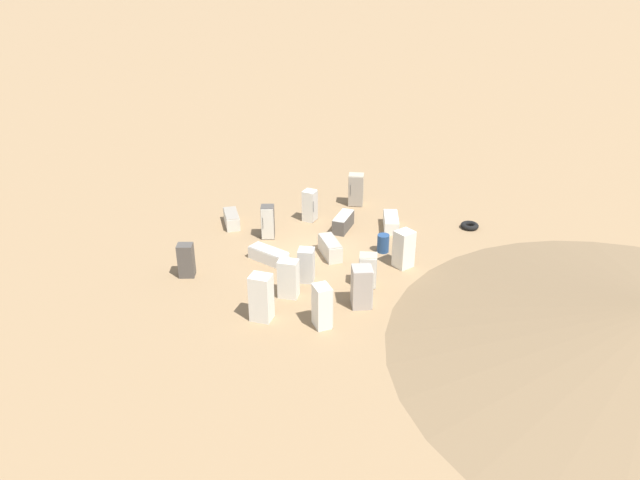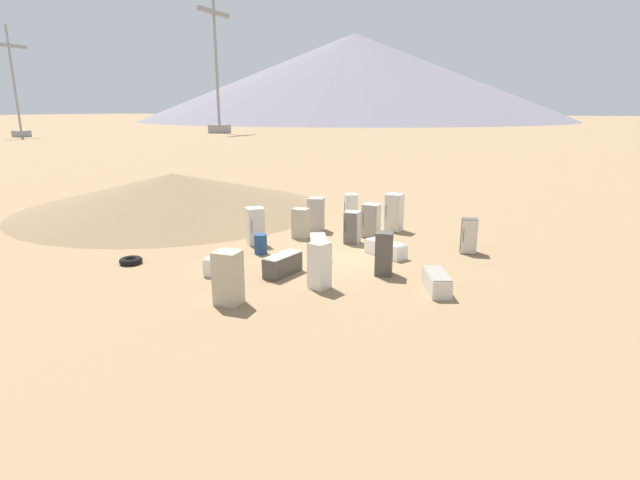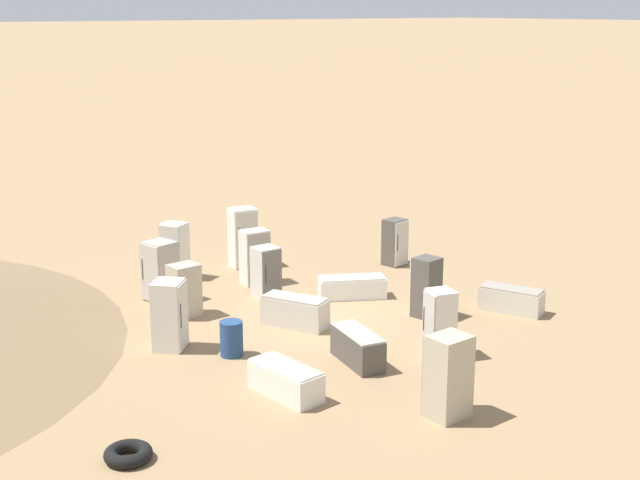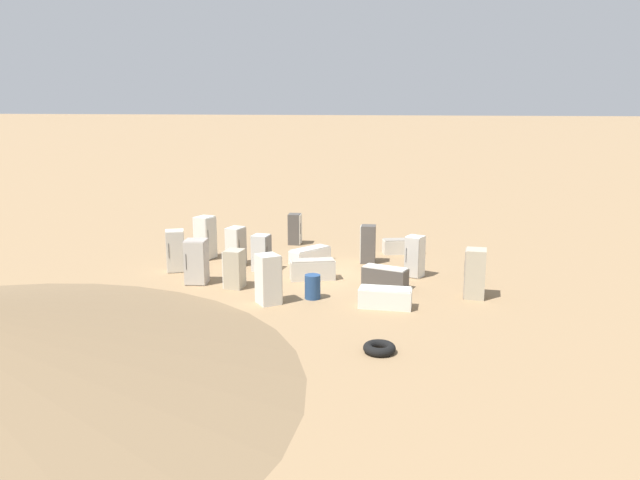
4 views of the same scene
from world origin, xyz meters
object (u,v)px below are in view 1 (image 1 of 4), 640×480
object	(u,v)px
discarded_fridge_3	(356,190)
rusty_barrel	(383,243)
discarded_fridge_2	(330,248)
discarded_fridge_6	(268,222)
discarded_fridge_4	(362,287)
discarded_fridge_9	(186,260)
discarded_fridge_11	(343,222)
discarded_fridge_0	(306,265)
discarded_fridge_10	(322,306)
discarded_fridge_14	(404,249)
discarded_fridge_15	(368,270)
discarded_fridge_13	(261,297)
discarded_fridge_1	(232,219)
discarded_fridge_8	(289,278)
discarded_fridge_7	(310,206)
discarded_fridge_5	(391,222)
discarded_fridge_12	(269,255)
scrap_tire	(470,226)

from	to	relation	value
discarded_fridge_3	rusty_barrel	size ratio (longest dim) A/B	2.03
discarded_fridge_2	discarded_fridge_6	bearing A→B (deg)	-49.86
discarded_fridge_4	discarded_fridge_9	distance (m)	7.71
discarded_fridge_4	discarded_fridge_11	size ratio (longest dim) A/B	0.96
discarded_fridge_0	discarded_fridge_6	size ratio (longest dim) A/B	0.91
discarded_fridge_10	discarded_fridge_14	distance (m)	5.88
discarded_fridge_15	discarded_fridge_13	bearing A→B (deg)	36.21
discarded_fridge_1	discarded_fridge_3	distance (m)	6.92
discarded_fridge_0	discarded_fridge_10	xyz separation A→B (m)	(3.25, 1.20, 0.11)
discarded_fridge_1	rusty_barrel	xyz separation A→B (m)	(1.70, 7.73, 0.09)
discarded_fridge_3	discarded_fridge_8	distance (m)	10.01
discarded_fridge_0	discarded_fridge_7	distance (m)	6.16
discarded_fridge_6	discarded_fridge_9	world-z (taller)	discarded_fridge_6
discarded_fridge_4	discarded_fridge_15	size ratio (longest dim) A/B	1.18
discarded_fridge_6	discarded_fridge_1	bearing A→B (deg)	-36.58
discarded_fridge_13	discarded_fridge_15	distance (m)	4.88
discarded_fridge_5	discarded_fridge_9	size ratio (longest dim) A/B	1.22
discarded_fridge_5	discarded_fridge_9	xyz separation A→B (m)	(6.20, -8.33, 0.41)
discarded_fridge_12	discarded_fridge_8	bearing A→B (deg)	-123.42
discarded_fridge_5	discarded_fridge_14	size ratio (longest dim) A/B	1.07
discarded_fridge_3	discarded_fridge_15	distance (m)	8.63
discarded_fridge_4	discarded_fridge_10	distance (m)	2.10
discarded_fridge_13	scrap_tire	size ratio (longest dim) A/B	2.10
discarded_fridge_5	discarded_fridge_7	distance (m)	4.18
discarded_fridge_5	discarded_fridge_15	distance (m)	5.82
discarded_fridge_2	discarded_fridge_13	world-z (taller)	discarded_fridge_13
rusty_barrel	discarded_fridge_5	bearing A→B (deg)	175.51
discarded_fridge_0	discarded_fridge_10	bearing A→B (deg)	-71.09
discarded_fridge_3	discarded_fridge_9	world-z (taller)	discarded_fridge_3
discarded_fridge_9	discarded_fridge_15	bearing A→B (deg)	-6.70
discarded_fridge_12	rusty_barrel	bearing A→B (deg)	-42.45
discarded_fridge_13	rusty_barrel	bearing A→B (deg)	65.23
discarded_fridge_13	discarded_fridge_3	bearing A→B (deg)	87.40
discarded_fridge_12	discarded_fridge_15	distance (m)	4.80
discarded_fridge_0	discarded_fridge_3	size ratio (longest dim) A/B	0.86
discarded_fridge_5	discarded_fridge_8	bearing A→B (deg)	56.28
discarded_fridge_2	rusty_barrel	bearing A→B (deg)	172.27
discarded_fridge_11	discarded_fridge_14	bearing A→B (deg)	-36.29
discarded_fridge_1	discarded_fridge_7	xyz separation A→B (m)	(-1.20, 3.79, 0.48)
discarded_fridge_6	discarded_fridge_0	bearing A→B (deg)	113.94
scrap_tire	discarded_fridge_12	bearing A→B (deg)	-60.98
discarded_fridge_2	discarded_fridge_12	distance (m)	2.82
discarded_fridge_5	discarded_fridge_14	xyz separation A→B (m)	(3.85, 0.76, 0.51)
discarded_fridge_1	discarded_fridge_8	size ratio (longest dim) A/B	1.11
scrap_tire	discarded_fridge_0	bearing A→B (deg)	-47.71
discarded_fridge_5	discarded_fridge_7	bearing A→B (deg)	-10.54
discarded_fridge_9	discarded_fridge_11	xyz separation A→B (m)	(-5.71, 6.00, -0.36)
discarded_fridge_13	discarded_fridge_10	bearing A→B (deg)	5.67
discarded_fridge_15	discarded_fridge_0	bearing A→B (deg)	-3.68
discarded_fridge_14	discarded_fridge_15	bearing A→B (deg)	-171.66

